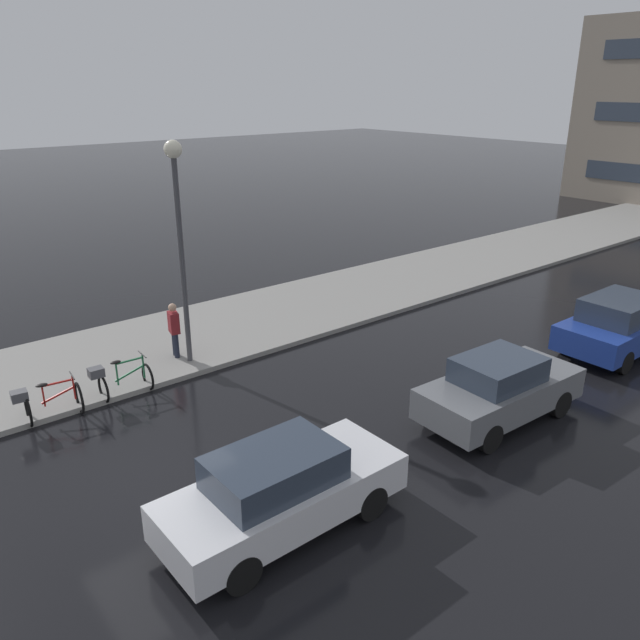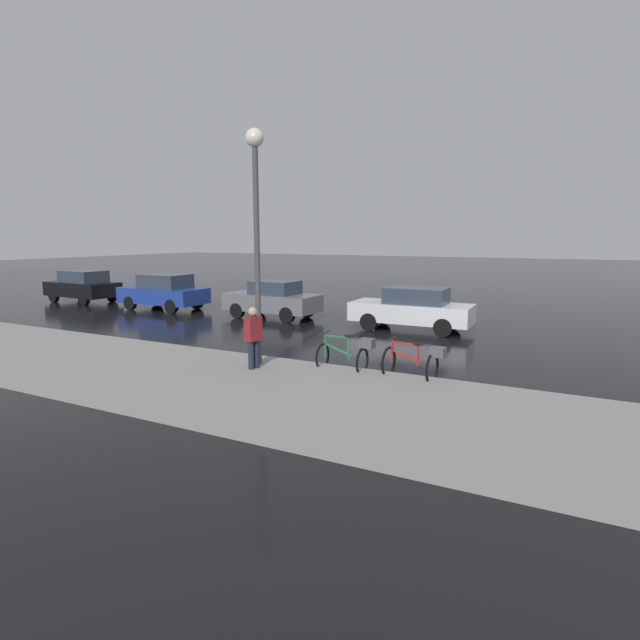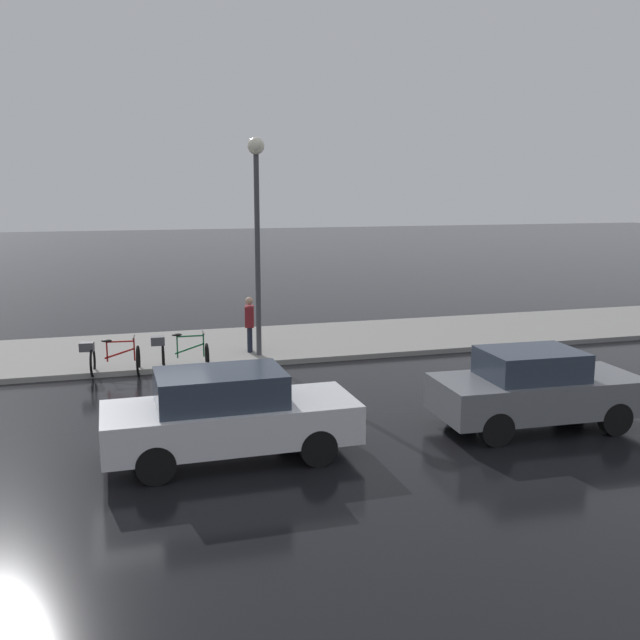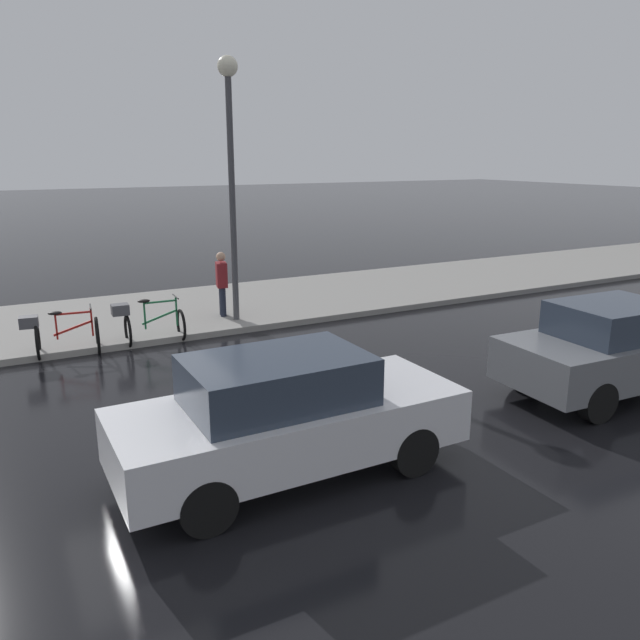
{
  "view_description": "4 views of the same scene",
  "coord_description": "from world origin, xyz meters",
  "px_view_note": "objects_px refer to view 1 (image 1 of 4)",
  "views": [
    {
      "loc": [
        9.88,
        -3.8,
        7.22
      ],
      "look_at": [
        -1.6,
        5.49,
        1.58
      ],
      "focal_mm": 35.0,
      "sensor_mm": 36.0,
      "label": 1
    },
    {
      "loc": [
        -14.8,
        -3.89,
        3.37
      ],
      "look_at": [
        -1.68,
        2.78,
        0.9
      ],
      "focal_mm": 28.0,
      "sensor_mm": 36.0,
      "label": 2
    },
    {
      "loc": [
        14.34,
        -0.57,
        4.61
      ],
      "look_at": [
        -1.11,
        3.96,
        1.64
      ],
      "focal_mm": 40.0,
      "sensor_mm": 36.0,
      "label": 3
    },
    {
      "loc": [
        9.09,
        -1.76,
        3.9
      ],
      "look_at": [
        -0.68,
        3.44,
        0.95
      ],
      "focal_mm": 35.0,
      "sensor_mm": 36.0,
      "label": 4
    }
  ],
  "objects_px": {
    "bicycle_nearest": "(47,401)",
    "bicycle_second": "(119,379)",
    "car_white": "(281,490)",
    "car_grey": "(499,389)",
    "pedestrian": "(174,329)",
    "car_blue": "(620,325)",
    "streetlamp": "(178,216)"
  },
  "relations": [
    {
      "from": "car_white",
      "to": "car_grey",
      "type": "height_order",
      "value": "car_white"
    },
    {
      "from": "car_grey",
      "to": "car_blue",
      "type": "distance_m",
      "value": 5.85
    },
    {
      "from": "bicycle_second",
      "to": "pedestrian",
      "type": "xyz_separation_m",
      "value": [
        -1.1,
        2.06,
        0.45
      ]
    },
    {
      "from": "car_blue",
      "to": "streetlamp",
      "type": "distance_m",
      "value": 12.46
    },
    {
      "from": "car_white",
      "to": "car_grey",
      "type": "xyz_separation_m",
      "value": [
        0.05,
        6.0,
        -0.01
      ]
    },
    {
      "from": "car_white",
      "to": "pedestrian",
      "type": "height_order",
      "value": "pedestrian"
    },
    {
      "from": "bicycle_second",
      "to": "streetlamp",
      "type": "xyz_separation_m",
      "value": [
        -0.62,
        2.22,
        3.59
      ]
    },
    {
      "from": "car_grey",
      "to": "pedestrian",
      "type": "relative_size",
      "value": 2.42
    },
    {
      "from": "bicycle_nearest",
      "to": "car_white",
      "type": "distance_m",
      "value": 6.63
    },
    {
      "from": "pedestrian",
      "to": "bicycle_second",
      "type": "bearing_deg",
      "value": -61.84
    },
    {
      "from": "car_grey",
      "to": "pedestrian",
      "type": "xyz_separation_m",
      "value": [
        -7.53,
        -4.2,
        0.16
      ]
    },
    {
      "from": "bicycle_nearest",
      "to": "bicycle_second",
      "type": "xyz_separation_m",
      "value": [
        -0.06,
        1.71,
        0.0
      ]
    },
    {
      "from": "bicycle_second",
      "to": "car_blue",
      "type": "xyz_separation_m",
      "value": [
        6.23,
        12.1,
        0.33
      ]
    },
    {
      "from": "bicycle_second",
      "to": "car_white",
      "type": "bearing_deg",
      "value": 2.38
    },
    {
      "from": "car_grey",
      "to": "car_blue",
      "type": "xyz_separation_m",
      "value": [
        -0.2,
        5.84,
        0.05
      ]
    },
    {
      "from": "car_blue",
      "to": "pedestrian",
      "type": "height_order",
      "value": "pedestrian"
    },
    {
      "from": "bicycle_nearest",
      "to": "streetlamp",
      "type": "distance_m",
      "value": 5.36
    },
    {
      "from": "car_grey",
      "to": "car_blue",
      "type": "height_order",
      "value": "car_blue"
    },
    {
      "from": "bicycle_second",
      "to": "pedestrian",
      "type": "bearing_deg",
      "value": 118.16
    },
    {
      "from": "streetlamp",
      "to": "bicycle_nearest",
      "type": "bearing_deg",
      "value": -80.17
    },
    {
      "from": "car_blue",
      "to": "pedestrian",
      "type": "distance_m",
      "value": 12.43
    },
    {
      "from": "car_grey",
      "to": "streetlamp",
      "type": "xyz_separation_m",
      "value": [
        -7.05,
        -4.04,
        3.3
      ]
    },
    {
      "from": "car_white",
      "to": "streetlamp",
      "type": "xyz_separation_m",
      "value": [
        -7.0,
        1.95,
        3.29
      ]
    },
    {
      "from": "car_white",
      "to": "streetlamp",
      "type": "distance_m",
      "value": 7.98
    },
    {
      "from": "bicycle_nearest",
      "to": "car_white",
      "type": "bearing_deg",
      "value": 17.32
    },
    {
      "from": "bicycle_second",
      "to": "car_grey",
      "type": "height_order",
      "value": "car_grey"
    },
    {
      "from": "bicycle_nearest",
      "to": "car_grey",
      "type": "bearing_deg",
      "value": 51.37
    },
    {
      "from": "bicycle_second",
      "to": "car_white",
      "type": "relative_size",
      "value": 0.33
    },
    {
      "from": "pedestrian",
      "to": "car_white",
      "type": "bearing_deg",
      "value": -13.48
    },
    {
      "from": "bicycle_second",
      "to": "car_grey",
      "type": "distance_m",
      "value": 8.98
    },
    {
      "from": "pedestrian",
      "to": "streetlamp",
      "type": "distance_m",
      "value": 3.18
    },
    {
      "from": "bicycle_second",
      "to": "streetlamp",
      "type": "relative_size",
      "value": 0.24
    }
  ]
}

